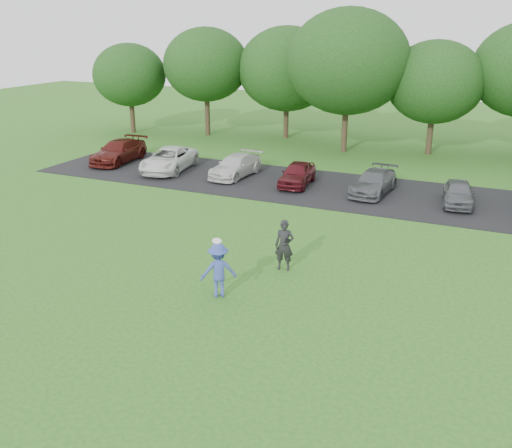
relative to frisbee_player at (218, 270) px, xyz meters
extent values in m
plane|color=#2B641C|center=(-0.11, -0.52, -0.84)|extent=(100.00, 100.00, 0.00)
cube|color=black|center=(-0.11, 12.48, -0.82)|extent=(32.00, 6.50, 0.03)
imported|color=#3C4CA9|center=(0.00, 0.00, 0.00)|extent=(1.24, 1.13, 1.67)
cylinder|color=white|center=(0.11, -0.26, 1.04)|extent=(0.28, 0.27, 0.12)
imported|color=black|center=(1.07, 2.61, 0.02)|extent=(0.69, 0.52, 1.71)
cube|color=black|center=(1.25, 2.43, 0.27)|extent=(0.16, 0.12, 0.10)
imported|color=#521611|center=(-13.25, 12.86, -0.18)|extent=(2.06, 4.43, 1.25)
imported|color=white|center=(-9.50, 12.33, -0.19)|extent=(2.69, 4.67, 1.23)
imported|color=silver|center=(-5.63, 12.70, -0.25)|extent=(1.84, 3.92, 1.11)
imported|color=#531219|center=(-2.07, 12.42, -0.23)|extent=(1.64, 3.46, 1.14)
imported|color=#55575C|center=(1.75, 12.52, -0.26)|extent=(1.82, 3.85, 1.09)
imported|color=#595B60|center=(5.60, 12.31, -0.27)|extent=(1.64, 3.28, 1.07)
cylinder|color=#38281C|center=(-18.11, 21.08, 0.26)|extent=(0.36, 0.36, 2.20)
ellipsoid|color=#214C19|center=(-18.11, 21.08, 3.31)|extent=(5.20, 5.20, 4.42)
cylinder|color=#38281C|center=(-12.61, 22.48, 0.51)|extent=(0.36, 0.36, 2.70)
ellipsoid|color=#214C19|center=(-12.61, 22.48, 4.09)|extent=(5.94, 5.94, 5.05)
cylinder|color=#38281C|center=(-7.11, 23.88, 0.26)|extent=(0.36, 0.36, 2.20)
ellipsoid|color=#214C19|center=(-7.11, 23.88, 3.87)|extent=(6.68, 6.68, 5.68)
cylinder|color=#38281C|center=(-2.11, 21.08, 0.51)|extent=(0.36, 0.36, 2.70)
ellipsoid|color=#214C19|center=(-2.11, 21.08, 4.65)|extent=(7.42, 7.42, 6.31)
cylinder|color=#38281C|center=(2.89, 22.48, 0.26)|extent=(0.36, 0.36, 2.20)
ellipsoid|color=#214C19|center=(2.89, 22.48, 3.52)|extent=(5.76, 5.76, 4.90)
camera|label=1|loc=(7.27, -13.60, 6.94)|focal=40.00mm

